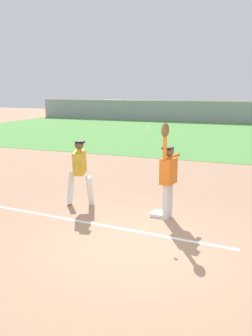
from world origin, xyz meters
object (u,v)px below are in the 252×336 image
at_px(fielder, 168,172).
at_px(baseball, 149,128).
at_px(runner, 80,168).
at_px(parked_car_red, 227,112).
at_px(first_base, 159,214).
at_px(parked_car_black, 169,111).

bearing_deg(fielder, baseball, 1.83).
bearing_deg(fielder, runner, 7.03).
relative_size(runner, baseball, 23.24).
bearing_deg(baseball, fielder, -8.81).
distance_m(runner, parked_car_red, 29.51).
height_order(first_base, parked_car_black, parked_car_black).
bearing_deg(parked_car_black, runner, -79.94).
distance_m(runner, parked_car_black, 30.48).
relative_size(baseball, parked_car_red, 0.02).
bearing_deg(runner, fielder, -17.31).
bearing_deg(parked_car_black, first_base, -75.99).
height_order(fielder, parked_car_red, fielder).
xyz_separation_m(baseball, parked_car_red, (-1.42, 29.58, -1.45)).
bearing_deg(first_base, parked_car_black, 104.50).
bearing_deg(parked_car_red, baseball, -91.46).
relative_size(fielder, baseball, 30.81).
height_order(fielder, parked_car_black, fielder).
relative_size(fielder, parked_car_black, 0.52).
height_order(first_base, baseball, baseball).
relative_size(fielder, runner, 1.33).
height_order(first_base, parked_car_red, parked_car_red).
xyz_separation_m(first_base, fielder, (0.22, -0.13, 1.08)).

